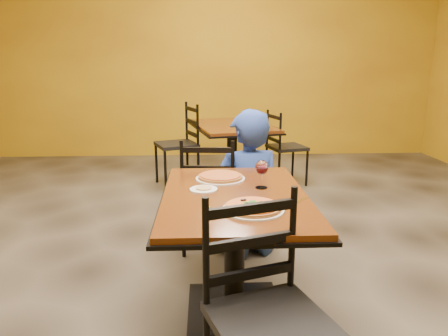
{
  "coord_description": "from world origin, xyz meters",
  "views": [
    {
      "loc": [
        -0.17,
        -2.72,
        1.46
      ],
      "look_at": [
        -0.05,
        -0.3,
        0.85
      ],
      "focal_mm": 33.34,
      "sensor_mm": 36.0,
      "label": 1
    }
  ],
  "objects": [
    {
      "name": "floor",
      "position": [
        0.0,
        0.0,
        0.0
      ],
      "size": [
        7.0,
        8.0,
        0.01
      ],
      "primitive_type": "cube",
      "color": "black",
      "rests_on": "ground"
    },
    {
      "name": "wall_back",
      "position": [
        0.0,
        4.0,
        1.5
      ],
      "size": [
        7.0,
        0.01,
        3.0
      ],
      "primitive_type": "cube",
      "color": "#B79514",
      "rests_on": "ground"
    },
    {
      "name": "table_main",
      "position": [
        0.0,
        -0.5,
        0.56
      ],
      "size": [
        0.83,
        1.23,
        0.75
      ],
      "color": "#5D2E0E",
      "rests_on": "floor"
    },
    {
      "name": "table_second",
      "position": [
        0.17,
        2.27,
        0.56
      ],
      "size": [
        1.12,
        1.44,
        0.75
      ],
      "rotation": [
        0.0,
        0.0,
        0.21
      ],
      "color": "#5D2E0E",
      "rests_on": "floor"
    },
    {
      "name": "chair_main_near",
      "position": [
        0.08,
        -1.32,
        0.48
      ],
      "size": [
        0.55,
        0.55,
        0.96
      ],
      "primitive_type": null,
      "rotation": [
        0.0,
        0.0,
        0.32
      ],
      "color": "black",
      "rests_on": "floor"
    },
    {
      "name": "chair_main_far",
      "position": [
        -0.13,
        0.44,
        0.46
      ],
      "size": [
        0.45,
        0.45,
        0.92
      ],
      "primitive_type": null,
      "rotation": [
        0.0,
        0.0,
        3.06
      ],
      "color": "black",
      "rests_on": "floor"
    },
    {
      "name": "chair_second_left",
      "position": [
        -0.51,
        2.27,
        0.5
      ],
      "size": [
        0.58,
        0.58,
        1.0
      ],
      "primitive_type": null,
      "rotation": [
        0.0,
        0.0,
        -1.2
      ],
      "color": "black",
      "rests_on": "floor"
    },
    {
      "name": "chair_second_right",
      "position": [
        0.85,
        2.27,
        0.46
      ],
      "size": [
        0.51,
        0.51,
        0.91
      ],
      "primitive_type": null,
      "rotation": [
        0.0,
        0.0,
        1.84
      ],
      "color": "black",
      "rests_on": "floor"
    },
    {
      "name": "diner",
      "position": [
        0.16,
        0.37,
        0.57
      ],
      "size": [
        0.66,
        0.52,
        1.13
      ],
      "primitive_type": "imported",
      "rotation": [
        0.0,
        0.0,
        3.41
      ],
      "color": "navy",
      "rests_on": "floor"
    },
    {
      "name": "plate_main",
      "position": [
        0.07,
        -0.78,
        0.76
      ],
      "size": [
        0.31,
        0.31,
        0.01
      ],
      "primitive_type": "cylinder",
      "color": "white",
      "rests_on": "table_main"
    },
    {
      "name": "pizza_main",
      "position": [
        0.07,
        -0.78,
        0.77
      ],
      "size": [
        0.28,
        0.28,
        0.02
      ],
      "primitive_type": "cylinder",
      "color": "#9A0B0C",
      "rests_on": "plate_main"
    },
    {
      "name": "plate_far",
      "position": [
        -0.07,
        -0.2,
        0.76
      ],
      "size": [
        0.31,
        0.31,
        0.01
      ],
      "primitive_type": "cylinder",
      "color": "white",
      "rests_on": "table_main"
    },
    {
      "name": "pizza_far",
      "position": [
        -0.07,
        -0.2,
        0.77
      ],
      "size": [
        0.28,
        0.28,
        0.02
      ],
      "primitive_type": "cylinder",
      "color": "#BE7424",
      "rests_on": "plate_far"
    },
    {
      "name": "side_plate",
      "position": [
        -0.18,
        -0.43,
        0.76
      ],
      "size": [
        0.16,
        0.16,
        0.01
      ],
      "primitive_type": "cylinder",
      "color": "white",
      "rests_on": "table_main"
    },
    {
      "name": "dip",
      "position": [
        -0.18,
        -0.43,
        0.76
      ],
      "size": [
        0.09,
        0.09,
        0.01
      ],
      "primitive_type": "cylinder",
      "color": "tan",
      "rests_on": "side_plate"
    },
    {
      "name": "wine_glass",
      "position": [
        0.16,
        -0.39,
        0.84
      ],
      "size": [
        0.08,
        0.08,
        0.18
      ],
      "primitive_type": null,
      "color": "white",
      "rests_on": "table_main"
    },
    {
      "name": "fork",
      "position": [
        -0.14,
        -0.73,
        0.75
      ],
      "size": [
        0.09,
        0.18,
        0.0
      ],
      "primitive_type": "cube",
      "rotation": [
        0.0,
        0.0,
        0.39
      ],
      "color": "silver",
      "rests_on": "table_main"
    },
    {
      "name": "knife",
      "position": [
        0.32,
        -0.67,
        0.75
      ],
      "size": [
        0.15,
        0.17,
        0.0
      ],
      "primitive_type": "cube",
      "rotation": [
        0.0,
        0.0,
        -0.72
      ],
      "color": "silver",
      "rests_on": "table_main"
    }
  ]
}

